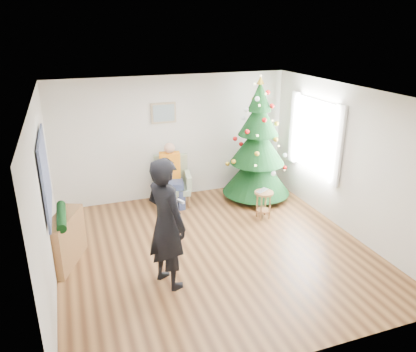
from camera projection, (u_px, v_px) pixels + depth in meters
name	position (u px, v px, depth m)	size (l,w,h in m)	color
floor	(214.00, 250.00, 6.80)	(5.00, 5.00, 0.00)	brown
ceiling	(215.00, 94.00, 5.88)	(5.00, 5.00, 0.00)	white
wall_back	(173.00, 138.00, 8.54)	(5.00, 5.00, 0.00)	silver
wall_front	(300.00, 260.00, 4.14)	(5.00, 5.00, 0.00)	silver
wall_left	(44.00, 199.00, 5.56)	(5.00, 5.00, 0.00)	silver
wall_right	(348.00, 161.00, 7.12)	(5.00, 5.00, 0.00)	silver
window_panel	(315.00, 136.00, 7.92)	(0.04, 1.30, 1.40)	white
curtains	(314.00, 136.00, 7.91)	(0.05, 1.75, 1.50)	white
christmas_tree	(258.00, 146.00, 8.44)	(1.43, 1.43, 2.59)	#3F2816
stool	(263.00, 205.00, 7.83)	(0.36, 0.36, 0.55)	brown
laptop	(264.00, 191.00, 7.73)	(0.30, 0.19, 0.02)	silver
armchair	(172.00, 187.00, 8.43)	(0.85, 0.80, 1.00)	gray
seated_person	(172.00, 174.00, 8.27)	(0.47, 0.64, 1.31)	navy
standing_man	(166.00, 224.00, 5.61)	(0.70, 0.46, 1.93)	black
game_controller	(181.00, 201.00, 5.53)	(0.04, 0.13, 0.04)	white
console	(65.00, 240.00, 6.30)	(0.30, 1.00, 0.80)	brown
garland	(61.00, 216.00, 6.15)	(0.14, 0.14, 0.90)	black
tapestry	(45.00, 175.00, 5.74)	(0.03, 1.50, 1.15)	black
framed_picture	(164.00, 113.00, 8.25)	(0.52, 0.05, 0.42)	tan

